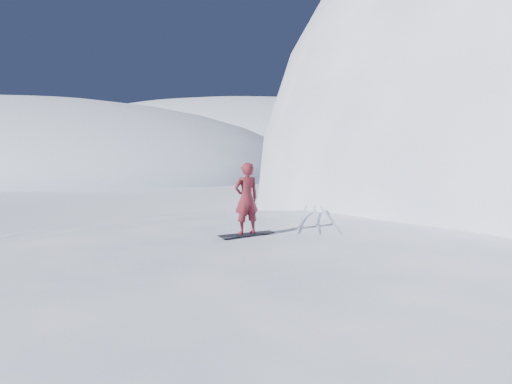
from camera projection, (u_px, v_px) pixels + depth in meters
ground at (330, 364)px, 10.22m from camera, size 400.00×400.00×0.00m
near_ridge at (378, 319)px, 12.83m from camera, size 36.00×28.00×4.80m
far_ridge_c at (229, 164)px, 126.34m from camera, size 140.00×90.00×36.00m
wind_bumps at (318, 325)px, 12.40m from camera, size 16.00×14.40×1.00m
snowboard at (246, 234)px, 12.73m from camera, size 1.41×1.34×0.03m
snowboarder at (246, 198)px, 12.64m from camera, size 0.85×0.84×1.98m
board_tracks at (316, 217)px, 15.82m from camera, size 1.97×5.96×0.04m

